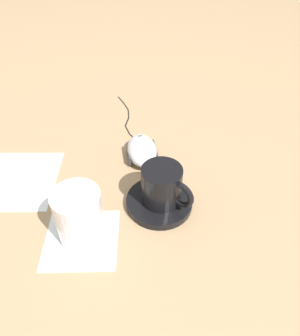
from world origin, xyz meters
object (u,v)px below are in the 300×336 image
object	(u,v)px
saucer	(159,202)
drinking_glass	(79,216)
computer_mouse	(142,150)
coffee_cup	(163,185)

from	to	relation	value
saucer	drinking_glass	distance (m)	0.15
saucer	drinking_glass	size ratio (longest dim) A/B	1.24
saucer	drinking_glass	bearing A→B (deg)	-82.20
saucer	computer_mouse	size ratio (longest dim) A/B	1.07
saucer	computer_mouse	world-z (taller)	computer_mouse
computer_mouse	drinking_glass	xyz separation A→B (m)	(0.16, -0.16, 0.03)
computer_mouse	drinking_glass	distance (m)	0.23
computer_mouse	saucer	bearing A→B (deg)	-6.55
saucer	coffee_cup	size ratio (longest dim) A/B	1.25
coffee_cup	drinking_glass	distance (m)	0.15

